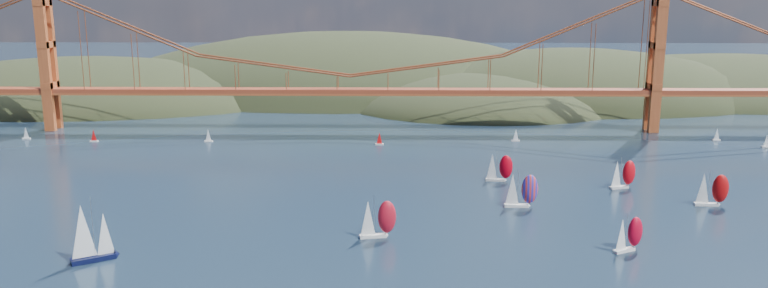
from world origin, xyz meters
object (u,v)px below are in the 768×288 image
racer_1 (628,234)px  racer_5 (499,167)px  racer_3 (623,174)px  sloop_navy (89,233)px  racer_rwb (521,190)px  racer_4 (711,189)px  racer_0 (377,218)px

racer_1 → racer_5: racer_5 is taller
racer_1 → racer_3: 53.45m
sloop_navy → racer_1: bearing=-29.1°
racer_5 → racer_rwb: (2.28, -26.13, 0.47)m
racer_1 → racer_rwb: size_ratio=0.86×
racer_3 → racer_4: (18.60, -16.88, 0.31)m
racer_0 → racer_5: racer_0 is taller
racer_1 → racer_5: (-20.80, 58.98, 0.19)m
sloop_navy → racer_3: sloop_navy is taller
racer_0 → racer_3: 82.37m
racer_3 → racer_4: racer_4 is taller
racer_rwb → racer_5: bearing=97.2°
racer_3 → racer_rwb: 37.54m
sloop_navy → racer_3: (131.26, 59.46, -1.97)m
racer_3 → racer_rwb: racer_rwb is taller
sloop_navy → racer_rwb: (98.73, 40.72, -1.53)m
racer_1 → sloop_navy: bearing=156.6°
racer_4 → racer_5: bearing=160.2°
racer_4 → racer_0: bearing=-158.8°
racer_0 → racer_4: size_ratio=1.02×
sloop_navy → racer_rwb: size_ratio=1.41×
racer_1 → racer_5: 62.54m
sloop_navy → racer_rwb: bearing=-10.5°
racer_0 → racer_3: (70.10, 43.25, -0.39)m
racer_3 → racer_1: bearing=-123.6°
racer_0 → racer_3: bearing=21.0°
racer_rwb → sloop_navy: bearing=-155.3°
sloop_navy → racer_5: (96.45, 66.86, -2.00)m
racer_0 → racer_4: racer_0 is taller
racer_3 → sloop_navy: bearing=-174.0°
racer_5 → racer_rwb: 26.24m
sloop_navy → racer_5: sloop_navy is taller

